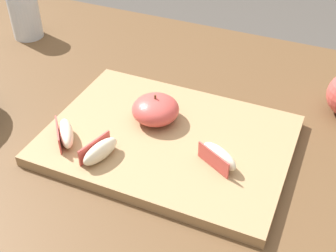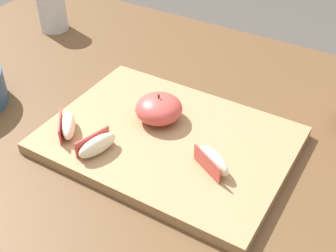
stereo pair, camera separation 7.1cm
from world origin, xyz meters
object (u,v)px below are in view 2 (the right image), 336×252
apple_wedge_front (213,161)px  apple_half_skin_up (159,109)px  drinking_glass_water (51,8)px  apple_wedge_left (68,125)px  apple_wedge_back (97,145)px  cutting_board (168,140)px

apple_wedge_front → apple_half_skin_up: bearing=155.0°
apple_wedge_front → drinking_glass_water: size_ratio=0.67×
apple_half_skin_up → drinking_glass_water: drinking_glass_water is taller
apple_half_skin_up → apple_wedge_front: size_ratio=1.14×
apple_wedge_left → drinking_glass_water: bearing=135.6°
apple_wedge_left → drinking_glass_water: 0.43m
apple_wedge_left → apple_wedge_back: bearing=-11.6°
apple_wedge_back → drinking_glass_water: drinking_glass_water is taller
apple_half_skin_up → apple_wedge_left: apple_half_skin_up is taller
apple_half_skin_up → drinking_glass_water: 0.46m
apple_wedge_back → drinking_glass_water: (-0.38, 0.32, 0.02)m
apple_wedge_back → drinking_glass_water: 0.50m
apple_wedge_left → drinking_glass_water: drinking_glass_water is taller
apple_wedge_left → drinking_glass_water: (-0.31, 0.30, 0.02)m
apple_half_skin_up → apple_wedge_left: bearing=-135.5°
cutting_board → apple_wedge_front: apple_wedge_front is taller
apple_half_skin_up → drinking_glass_water: size_ratio=0.76×
apple_wedge_back → apple_wedge_left: 0.07m
apple_half_skin_up → apple_wedge_front: bearing=-25.0°
apple_wedge_left → apple_wedge_front: size_ratio=0.95×
apple_half_skin_up → apple_wedge_back: size_ratio=1.12×
apple_wedge_back → drinking_glass_water: bearing=140.2°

